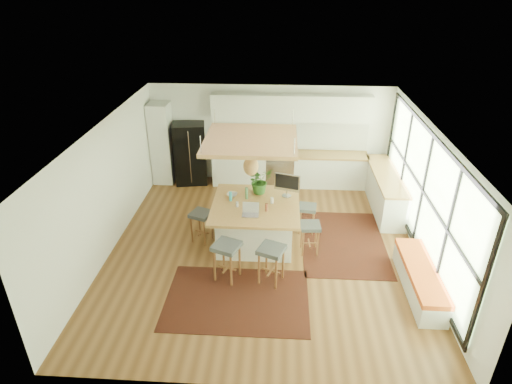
# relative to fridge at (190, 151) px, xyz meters

# --- Properties ---
(floor) EXTENTS (7.00, 7.00, 0.00)m
(floor) POSITION_rel_fridge_xyz_m (2.18, -3.17, -0.93)
(floor) COLOR brown
(floor) RESTS_ON ground
(ceiling) EXTENTS (7.00, 7.00, 0.00)m
(ceiling) POSITION_rel_fridge_xyz_m (2.18, -3.17, 1.78)
(ceiling) COLOR white
(ceiling) RESTS_ON ground
(wall_back) EXTENTS (6.50, 0.00, 6.50)m
(wall_back) POSITION_rel_fridge_xyz_m (2.18, 0.33, 0.42)
(wall_back) COLOR white
(wall_back) RESTS_ON ground
(wall_front) EXTENTS (6.50, 0.00, 6.50)m
(wall_front) POSITION_rel_fridge_xyz_m (2.18, -6.67, 0.42)
(wall_front) COLOR white
(wall_front) RESTS_ON ground
(wall_left) EXTENTS (0.00, 7.00, 7.00)m
(wall_left) POSITION_rel_fridge_xyz_m (-1.07, -3.17, 0.42)
(wall_left) COLOR white
(wall_left) RESTS_ON ground
(wall_right) EXTENTS (0.00, 7.00, 7.00)m
(wall_right) POSITION_rel_fridge_xyz_m (5.43, -3.17, 0.42)
(wall_right) COLOR white
(wall_right) RESTS_ON ground
(window_wall) EXTENTS (0.10, 6.20, 2.60)m
(window_wall) POSITION_rel_fridge_xyz_m (5.40, -3.17, 0.47)
(window_wall) COLOR black
(window_wall) RESTS_ON wall_right
(pantry) EXTENTS (0.55, 0.60, 2.25)m
(pantry) POSITION_rel_fridge_xyz_m (-0.77, 0.01, 0.20)
(pantry) COLOR white
(pantry) RESTS_ON floor
(back_counter_base) EXTENTS (4.20, 0.60, 0.88)m
(back_counter_base) POSITION_rel_fridge_xyz_m (2.73, 0.01, -0.49)
(back_counter_base) COLOR white
(back_counter_base) RESTS_ON floor
(back_counter_top) EXTENTS (4.24, 0.64, 0.05)m
(back_counter_top) POSITION_rel_fridge_xyz_m (2.73, 0.01, -0.03)
(back_counter_top) COLOR #AC793D
(back_counter_top) RESTS_ON back_counter_base
(backsplash) EXTENTS (4.20, 0.02, 0.80)m
(backsplash) POSITION_rel_fridge_xyz_m (2.73, 0.31, 0.43)
(backsplash) COLOR white
(backsplash) RESTS_ON wall_back
(upper_cabinets) EXTENTS (4.20, 0.34, 0.70)m
(upper_cabinets) POSITION_rel_fridge_xyz_m (2.73, 0.15, 1.22)
(upper_cabinets) COLOR white
(upper_cabinets) RESTS_ON wall_back
(range) EXTENTS (0.76, 0.62, 1.00)m
(range) POSITION_rel_fridge_xyz_m (2.48, 0.01, -0.43)
(range) COLOR #A5A5AA
(range) RESTS_ON floor
(right_counter_base) EXTENTS (0.60, 2.50, 0.88)m
(right_counter_base) POSITION_rel_fridge_xyz_m (5.11, -1.17, -0.49)
(right_counter_base) COLOR white
(right_counter_base) RESTS_ON floor
(right_counter_top) EXTENTS (0.64, 2.54, 0.05)m
(right_counter_top) POSITION_rel_fridge_xyz_m (5.11, -1.17, -0.03)
(right_counter_top) COLOR #AC793D
(right_counter_top) RESTS_ON right_counter_base
(window_bench) EXTENTS (0.52, 2.00, 0.50)m
(window_bench) POSITION_rel_fridge_xyz_m (5.13, -4.37, -0.68)
(window_bench) COLOR white
(window_bench) RESTS_ON floor
(ceiling_panel) EXTENTS (1.86, 1.86, 0.80)m
(ceiling_panel) POSITION_rel_fridge_xyz_m (1.88, -2.77, 1.12)
(ceiling_panel) COLOR #AC793D
(ceiling_panel) RESTS_ON ceiling
(rug_near) EXTENTS (2.60, 1.80, 0.01)m
(rug_near) POSITION_rel_fridge_xyz_m (1.77, -4.84, -0.92)
(rug_near) COLOR black
(rug_near) RESTS_ON floor
(rug_right) EXTENTS (1.80, 2.60, 0.01)m
(rug_right) POSITION_rel_fridge_xyz_m (3.92, -2.85, -0.92)
(rug_right) COLOR black
(rug_right) RESTS_ON floor
(fridge) EXTENTS (0.95, 0.80, 1.71)m
(fridge) POSITION_rel_fridge_xyz_m (0.00, 0.00, 0.00)
(fridge) COLOR black
(fridge) RESTS_ON floor
(island) EXTENTS (1.85, 1.85, 0.93)m
(island) POSITION_rel_fridge_xyz_m (1.99, -2.90, -0.46)
(island) COLOR #AC793D
(island) RESTS_ON floor
(stool_near_left) EXTENTS (0.61, 0.61, 0.79)m
(stool_near_left) POSITION_rel_fridge_xyz_m (1.53, -4.23, -0.57)
(stool_near_left) COLOR #3E4244
(stool_near_left) RESTS_ON floor
(stool_near_right) EXTENTS (0.59, 0.59, 0.77)m
(stool_near_right) POSITION_rel_fridge_xyz_m (2.37, -4.27, -0.57)
(stool_near_right) COLOR #3E4244
(stool_near_right) RESTS_ON floor
(stool_right_front) EXTENTS (0.43, 0.43, 0.68)m
(stool_right_front) POSITION_rel_fridge_xyz_m (3.15, -3.25, -0.57)
(stool_right_front) COLOR #3E4244
(stool_right_front) RESTS_ON floor
(stool_right_back) EXTENTS (0.44, 0.44, 0.66)m
(stool_right_back) POSITION_rel_fridge_xyz_m (3.13, -2.43, -0.57)
(stool_right_back) COLOR #3E4244
(stool_right_back) RESTS_ON floor
(stool_left_side) EXTENTS (0.55, 0.55, 0.71)m
(stool_left_side) POSITION_rel_fridge_xyz_m (0.81, -2.95, -0.57)
(stool_left_side) COLOR #3E4244
(stool_left_side) RESTS_ON floor
(laptop) EXTENTS (0.34, 0.36, 0.25)m
(laptop) POSITION_rel_fridge_xyz_m (1.91, -3.38, 0.12)
(laptop) COLOR #A5A5AA
(laptop) RESTS_ON island
(monitor) EXTENTS (0.62, 0.36, 0.54)m
(monitor) POSITION_rel_fridge_xyz_m (2.65, -2.50, 0.26)
(monitor) COLOR #A5A5AA
(monitor) RESTS_ON island
(microwave) EXTENTS (0.55, 0.32, 0.37)m
(microwave) POSITION_rel_fridge_xyz_m (0.94, 0.00, 0.19)
(microwave) COLOR #A5A5AA
(microwave) RESTS_ON back_counter_top
(island_plant) EXTENTS (0.78, 0.79, 0.46)m
(island_plant) POSITION_rel_fridge_xyz_m (2.05, -2.36, 0.24)
(island_plant) COLOR #1E4C19
(island_plant) RESTS_ON island
(island_bowl) EXTENTS (0.25, 0.25, 0.06)m
(island_bowl) POSITION_rel_fridge_xyz_m (1.45, -2.56, 0.03)
(island_bowl) COLOR silver
(island_bowl) RESTS_ON island
(island_bottle_0) EXTENTS (0.07, 0.07, 0.19)m
(island_bottle_0) POSITION_rel_fridge_xyz_m (1.44, -2.80, 0.10)
(island_bottle_0) COLOR #35BCD5
(island_bottle_0) RESTS_ON island
(island_bottle_1) EXTENTS (0.07, 0.07, 0.19)m
(island_bottle_1) POSITION_rel_fridge_xyz_m (1.59, -3.05, 0.10)
(island_bottle_1) COLOR white
(island_bottle_1) RESTS_ON island
(island_bottle_2) EXTENTS (0.07, 0.07, 0.19)m
(island_bottle_2) POSITION_rel_fridge_xyz_m (2.24, -3.20, 0.10)
(island_bottle_2) COLOR brown
(island_bottle_2) RESTS_ON island
(island_bottle_3) EXTENTS (0.07, 0.07, 0.19)m
(island_bottle_3) POSITION_rel_fridge_xyz_m (2.34, -2.85, 0.10)
(island_bottle_3) COLOR silver
(island_bottle_3) RESTS_ON island
(island_bottle_4) EXTENTS (0.07, 0.07, 0.19)m
(island_bottle_4) POSITION_rel_fridge_xyz_m (1.79, -2.65, 0.10)
(island_bottle_4) COLOR #507D4B
(island_bottle_4) RESTS_ON island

